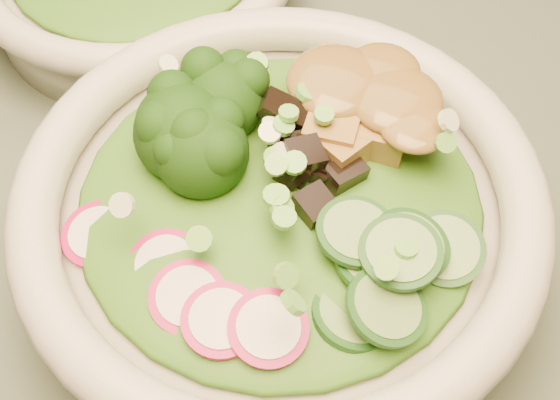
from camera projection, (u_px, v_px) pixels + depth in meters
The scene contains 10 objects.
dining_table at pixel (364, 321), 0.60m from camera, with size 1.20×0.80×0.75m.
salad_bowl at pixel (280, 221), 0.46m from camera, with size 0.31×0.31×0.08m.
lettuce_bed at pixel (280, 199), 0.44m from camera, with size 0.23×0.23×0.03m, color #306314.
broccoli_florets at pixel (181, 121), 0.45m from camera, with size 0.09×0.08×0.05m, color black, non-canonical shape.
radish_slices at pixel (194, 290), 0.40m from camera, with size 0.13×0.05×0.02m, color #B00D4B, non-canonical shape.
cucumber_slices at pixel (390, 257), 0.41m from camera, with size 0.08×0.08×0.04m, color #84AD60, non-canonical shape.
mushroom_heap at pixel (295, 166), 0.44m from camera, with size 0.08×0.08×0.05m, color black, non-canonical shape.
tofu_cubes at pixel (358, 109), 0.46m from camera, with size 0.10×0.07×0.04m, color olive, non-canonical shape.
peanut_sauce at pixel (360, 92), 0.45m from camera, with size 0.08×0.06×0.02m, color brown.
scallion_garnish at pixel (280, 169), 0.42m from camera, with size 0.22×0.22×0.03m, color #6DC043, non-canonical shape.
Camera 1 is at (0.10, -0.26, 1.18)m, focal length 50.00 mm.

